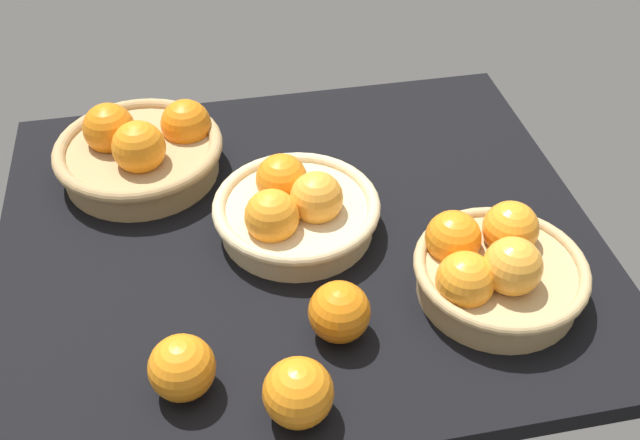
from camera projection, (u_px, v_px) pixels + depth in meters
market_tray at (298, 239)px, 105.79cm from camera, size 84.00×72.00×3.00cm
basket_near_right at (494, 268)px, 93.40cm from camera, size 22.28×22.28×11.11cm
basket_center at (293, 209)px, 102.57cm from camera, size 23.55×23.55×10.04cm
basket_far_left at (141, 150)px, 112.22cm from camera, size 25.64×25.64×11.40cm
loose_orange_front_gap at (182, 368)px, 82.39cm from camera, size 7.68×7.68×7.68cm
loose_orange_back_gap at (298, 393)px, 79.79cm from camera, size 7.92×7.92×7.92cm
loose_orange_side_gap at (339, 312)px, 88.50cm from camera, size 7.67×7.67×7.67cm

